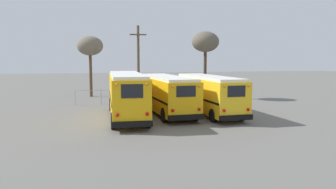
{
  "coord_description": "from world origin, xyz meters",
  "views": [
    {
      "loc": [
        -6.25,
        -25.13,
        4.43
      ],
      "look_at": [
        0.0,
        -0.19,
        1.62
      ],
      "focal_mm": 35.0,
      "sensor_mm": 36.0,
      "label": 1
    }
  ],
  "objects_px": {
    "school_bus_2": "(208,93)",
    "bare_tree_1": "(205,43)",
    "school_bus_1": "(166,93)",
    "utility_pole": "(138,62)",
    "bare_tree_0": "(90,47)",
    "school_bus_0": "(127,94)"
  },
  "relations": [
    {
      "from": "school_bus_2",
      "to": "bare_tree_1",
      "type": "distance_m",
      "value": 11.31
    },
    {
      "from": "school_bus_0",
      "to": "bare_tree_0",
      "type": "distance_m",
      "value": 15.77
    },
    {
      "from": "school_bus_0",
      "to": "bare_tree_1",
      "type": "relative_size",
      "value": 1.43
    },
    {
      "from": "bare_tree_0",
      "to": "school_bus_2",
      "type": "bearing_deg",
      "value": -58.28
    },
    {
      "from": "school_bus_1",
      "to": "bare_tree_0",
      "type": "height_order",
      "value": "bare_tree_0"
    },
    {
      "from": "school_bus_1",
      "to": "school_bus_2",
      "type": "distance_m",
      "value": 3.45
    },
    {
      "from": "school_bus_1",
      "to": "bare_tree_1",
      "type": "bearing_deg",
      "value": 53.14
    },
    {
      "from": "school_bus_1",
      "to": "bare_tree_0",
      "type": "relative_size",
      "value": 1.45
    },
    {
      "from": "school_bus_2",
      "to": "utility_pole",
      "type": "distance_m",
      "value": 11.42
    },
    {
      "from": "utility_pole",
      "to": "bare_tree_1",
      "type": "bearing_deg",
      "value": -4.44
    },
    {
      "from": "school_bus_0",
      "to": "school_bus_1",
      "type": "distance_m",
      "value": 3.58
    },
    {
      "from": "school_bus_2",
      "to": "bare_tree_1",
      "type": "height_order",
      "value": "bare_tree_1"
    },
    {
      "from": "utility_pole",
      "to": "bare_tree_0",
      "type": "bearing_deg",
      "value": 139.28
    },
    {
      "from": "school_bus_1",
      "to": "bare_tree_1",
      "type": "distance_m",
      "value": 12.04
    },
    {
      "from": "school_bus_1",
      "to": "utility_pole",
      "type": "height_order",
      "value": "utility_pole"
    },
    {
      "from": "utility_pole",
      "to": "school_bus_1",
      "type": "bearing_deg",
      "value": -85.52
    },
    {
      "from": "school_bus_0",
      "to": "utility_pole",
      "type": "distance_m",
      "value": 11.33
    },
    {
      "from": "school_bus_2",
      "to": "bare_tree_0",
      "type": "bearing_deg",
      "value": 121.72
    },
    {
      "from": "school_bus_2",
      "to": "utility_pole",
      "type": "bearing_deg",
      "value": 111.48
    },
    {
      "from": "school_bus_0",
      "to": "utility_pole",
      "type": "relative_size",
      "value": 1.34
    },
    {
      "from": "school_bus_2",
      "to": "bare_tree_0",
      "type": "xyz_separation_m",
      "value": [
        -9.06,
        14.65,
        4.18
      ]
    },
    {
      "from": "school_bus_1",
      "to": "bare_tree_0",
      "type": "distance_m",
      "value": 15.49
    }
  ]
}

